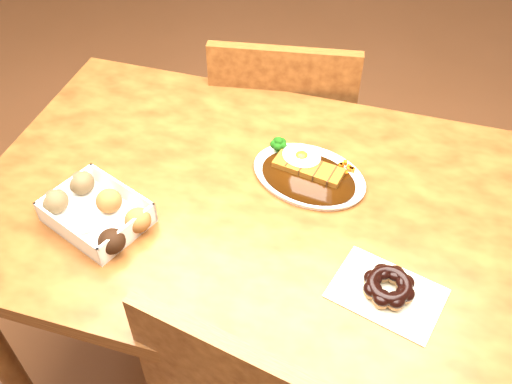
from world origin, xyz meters
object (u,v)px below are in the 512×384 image
(table, at_px, (251,227))
(chair_far, at_px, (284,136))
(donut_box, at_px, (96,212))
(katsu_curry_plate, at_px, (308,172))
(pon_de_ring, at_px, (388,287))

(table, relative_size, chair_far, 1.38)
(table, xyz_separation_m, donut_box, (-0.29, -0.16, 0.13))
(table, relative_size, katsu_curry_plate, 4.06)
(chair_far, distance_m, donut_box, 0.79)
(chair_far, relative_size, donut_box, 3.59)
(table, bearing_deg, pon_de_ring, -27.66)
(table, xyz_separation_m, chair_far, (-0.06, 0.54, -0.17))
(donut_box, bearing_deg, table, 28.69)
(katsu_curry_plate, bearing_deg, pon_de_ring, -51.25)
(pon_de_ring, bearing_deg, chair_far, 117.97)
(katsu_curry_plate, bearing_deg, chair_far, 110.07)
(donut_box, bearing_deg, katsu_curry_plate, 33.41)
(donut_box, height_order, pon_de_ring, donut_box)
(table, distance_m, donut_box, 0.35)
(chair_far, bearing_deg, table, 86.88)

